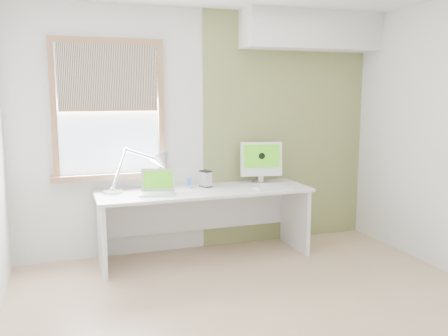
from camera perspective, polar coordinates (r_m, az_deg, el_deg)
name	(u,v)px	position (r m, az deg, el deg)	size (l,w,h in m)	color
room	(270,149)	(3.61, 5.46, 2.26)	(4.04, 3.54, 2.64)	tan
accent_wall	(286,129)	(5.61, 7.39, 4.58)	(2.00, 0.02, 2.60)	olive
soffit	(311,30)	(5.58, 10.35, 15.82)	(1.60, 0.40, 0.42)	white
window	(109,110)	(5.01, -13.52, 6.71)	(1.20, 0.14, 1.42)	#8F6345
desk	(203,207)	(5.05, -2.52, -4.62)	(2.20, 0.70, 0.73)	white
desk_lamp	(154,166)	(5.01, -8.37, 0.20)	(0.81, 0.39, 0.45)	silver
laptop	(158,188)	(4.79, -7.88, -2.33)	(0.40, 0.35, 0.24)	silver
phone_dock	(189,185)	(5.03, -4.17, -2.03)	(0.07, 0.07, 0.12)	silver
external_drive	(206,179)	(5.09, -2.21, -1.28)	(0.12, 0.15, 0.17)	silver
imac	(261,160)	(5.31, 4.46, 0.96)	(0.47, 0.19, 0.45)	silver
keyboard	(274,188)	(5.00, 5.98, -2.40)	(0.43, 0.17, 0.02)	white
mouse	(255,189)	(4.92, 3.76, -2.48)	(0.06, 0.10, 0.03)	white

